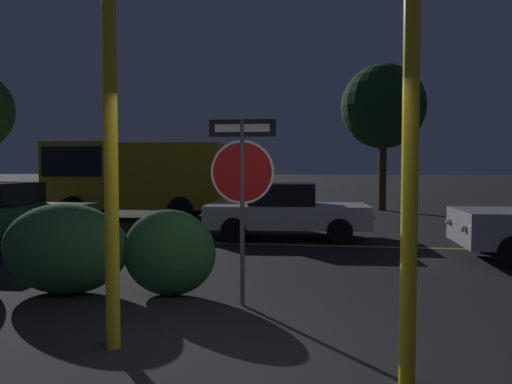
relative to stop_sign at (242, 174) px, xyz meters
The scene contains 10 objects.
ground_plane 2.57m from the stop_sign, 78.21° to the right, with size 260.00×260.00×0.00m, color black.
road_center_stripe 5.45m from the stop_sign, 85.64° to the left, with size 35.37×0.12×0.01m, color gold.
stop_sign is the anchor object (origin of this frame).
yellow_pole_left 1.96m from the stop_sign, 120.21° to the right, with size 0.14×0.14×3.59m, color yellow.
yellow_pole_right 2.75m from the stop_sign, 50.16° to the right, with size 0.13×0.13×3.35m, color yellow.
hedge_bush_1 2.80m from the stop_sign, behind, with size 1.84×1.08×1.28m, color #2D6633.
hedge_bush_2 1.59m from the stop_sign, 162.94° to the left, with size 1.32×0.75×1.20m, color #285B2D.
passing_car_2 6.30m from the stop_sign, 90.40° to the left, with size 4.22×2.18×1.39m.
delivery_truck 11.83m from the stop_sign, 119.78° to the left, with size 6.17×2.67×2.68m.
tree_0 15.64m from the stop_sign, 78.24° to the left, with size 3.48×3.48×6.07m.
Camera 1 is at (0.77, -4.38, 1.77)m, focal length 35.00 mm.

